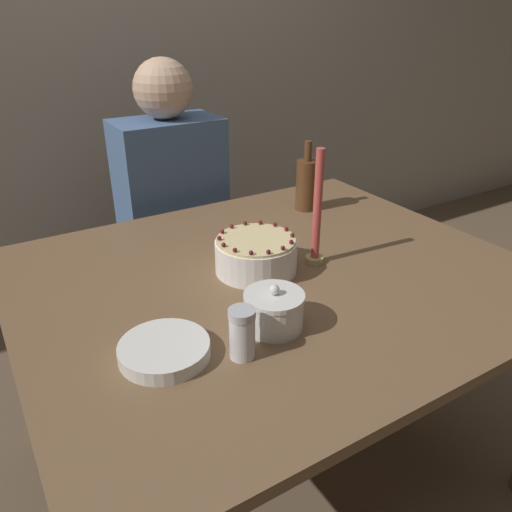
{
  "coord_description": "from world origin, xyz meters",
  "views": [
    {
      "loc": [
        -0.67,
        -1.01,
        1.38
      ],
      "look_at": [
        -0.04,
        0.04,
        0.77
      ],
      "focal_mm": 35.0,
      "sensor_mm": 36.0,
      "label": 1
    }
  ],
  "objects_px": {
    "cake": "(256,255)",
    "bottle": "(307,184)",
    "candle": "(317,217)",
    "sugar_bowl": "(274,310)",
    "sugar_shaker": "(242,333)",
    "person_man_blue_shirt": "(175,235)"
  },
  "relations": [
    {
      "from": "cake",
      "to": "bottle",
      "type": "relative_size",
      "value": 0.91
    },
    {
      "from": "person_man_blue_shirt",
      "to": "bottle",
      "type": "bearing_deg",
      "value": 129.23
    },
    {
      "from": "sugar_bowl",
      "to": "candle",
      "type": "relative_size",
      "value": 0.42
    },
    {
      "from": "bottle",
      "to": "person_man_blue_shirt",
      "type": "distance_m",
      "value": 0.62
    },
    {
      "from": "cake",
      "to": "person_man_blue_shirt",
      "type": "xyz_separation_m",
      "value": [
        0.05,
        0.74,
        -0.23
      ]
    },
    {
      "from": "sugar_bowl",
      "to": "sugar_shaker",
      "type": "xyz_separation_m",
      "value": [
        -0.11,
        -0.06,
        0.01
      ]
    },
    {
      "from": "bottle",
      "to": "sugar_shaker",
      "type": "bearing_deg",
      "value": -135.04
    },
    {
      "from": "sugar_shaker",
      "to": "candle",
      "type": "height_order",
      "value": "candle"
    },
    {
      "from": "candle",
      "to": "sugar_shaker",
      "type": "bearing_deg",
      "value": -145.88
    },
    {
      "from": "candle",
      "to": "sugar_bowl",
      "type": "bearing_deg",
      "value": -142.84
    },
    {
      "from": "sugar_bowl",
      "to": "bottle",
      "type": "relative_size",
      "value": 0.56
    },
    {
      "from": "cake",
      "to": "bottle",
      "type": "xyz_separation_m",
      "value": [
        0.4,
        0.31,
        0.05
      ]
    },
    {
      "from": "candle",
      "to": "bottle",
      "type": "bearing_deg",
      "value": 57.01
    },
    {
      "from": "sugar_shaker",
      "to": "cake",
      "type": "bearing_deg",
      "value": 54.37
    },
    {
      "from": "bottle",
      "to": "sugar_bowl",
      "type": "bearing_deg",
      "value": -131.9
    },
    {
      "from": "bottle",
      "to": "person_man_blue_shirt",
      "type": "relative_size",
      "value": 0.2
    },
    {
      "from": "sugar_bowl",
      "to": "bottle",
      "type": "xyz_separation_m",
      "value": [
        0.51,
        0.57,
        0.05
      ]
    },
    {
      "from": "cake",
      "to": "sugar_shaker",
      "type": "height_order",
      "value": "sugar_shaker"
    },
    {
      "from": "candle",
      "to": "person_man_blue_shirt",
      "type": "relative_size",
      "value": 0.27
    },
    {
      "from": "sugar_shaker",
      "to": "sugar_bowl",
      "type": "bearing_deg",
      "value": 25.84
    },
    {
      "from": "cake",
      "to": "bottle",
      "type": "height_order",
      "value": "bottle"
    },
    {
      "from": "cake",
      "to": "candle",
      "type": "bearing_deg",
      "value": -15.0
    }
  ]
}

